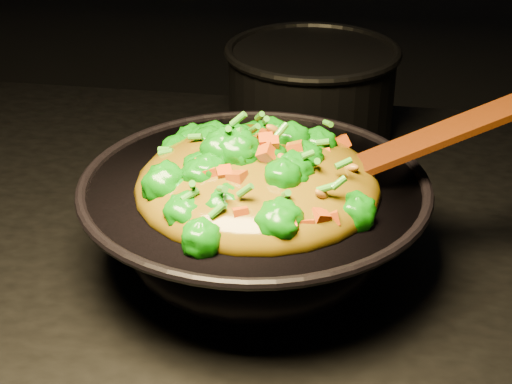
# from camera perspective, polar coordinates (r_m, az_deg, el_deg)

# --- Properties ---
(wok) EXTENTS (0.39, 0.39, 0.10)m
(wok) POSITION_cam_1_polar(r_m,az_deg,el_deg) (0.83, -0.11, -2.41)
(wok) COLOR black
(wok) RESTS_ON stovetop
(stir_fry) EXTENTS (0.30, 0.30, 0.09)m
(stir_fry) POSITION_cam_1_polar(r_m,az_deg,el_deg) (0.77, 0.11, 2.95)
(stir_fry) COLOR #0E6A07
(stir_fry) RESTS_ON wok
(spatula) EXTENTS (0.25, 0.10, 0.11)m
(spatula) POSITION_cam_1_polar(r_m,az_deg,el_deg) (0.81, 11.89, 3.53)
(spatula) COLOR #351104
(spatula) RESTS_ON wok
(back_pot) EXTENTS (0.29, 0.29, 0.13)m
(back_pot) POSITION_cam_1_polar(r_m,az_deg,el_deg) (1.12, 4.03, 7.28)
(back_pot) COLOR black
(back_pot) RESTS_ON stovetop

